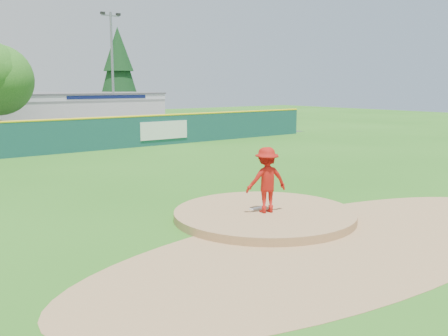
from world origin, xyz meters
TOP-DOWN VIEW (x-y plane):
  - ground at (0.00, 0.00)m, footprint 120.00×120.00m
  - pitchers_mound at (0.00, 0.00)m, footprint 5.50×5.50m
  - pitching_rubber at (0.00, 0.30)m, footprint 0.60×0.15m
  - infield_dirt_arc at (0.00, -3.00)m, footprint 15.40×15.40m
  - parking_lot at (0.00, 27.00)m, footprint 44.00×16.00m
  - pitcher at (-0.06, -0.14)m, footprint 1.43×1.07m
  - van at (2.33, 23.91)m, footprint 5.33×3.92m
  - pool_building_grp at (6.00, 31.99)m, footprint 15.20×8.20m
  - fence_banners at (-2.05, 17.92)m, footprint 22.33×0.04m
  - outfield_fence at (0.00, 18.00)m, footprint 40.00×0.14m
  - conifer_tree at (13.00, 36.00)m, footprint 4.40×4.40m
  - light_pole_right at (9.00, 29.00)m, footprint 1.75×0.25m

SIDE VIEW (x-z plane):
  - ground at x=0.00m, z-range 0.00..0.00m
  - pitchers_mound at x=0.00m, z-range -0.25..0.25m
  - infield_dirt_arc at x=0.00m, z-range 0.00..0.01m
  - parking_lot at x=0.00m, z-range 0.00..0.02m
  - pitching_rubber at x=0.00m, z-range 0.25..0.29m
  - van at x=2.33m, z-range 0.02..1.37m
  - fence_banners at x=-2.05m, z-range 0.40..1.60m
  - outfield_fence at x=0.00m, z-range 0.05..2.12m
  - pitcher at x=-0.06m, z-range 0.25..2.21m
  - pool_building_grp at x=6.00m, z-range 0.01..3.32m
  - conifer_tree at x=13.00m, z-range 0.79..10.29m
  - light_pole_right at x=9.00m, z-range 0.54..10.54m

